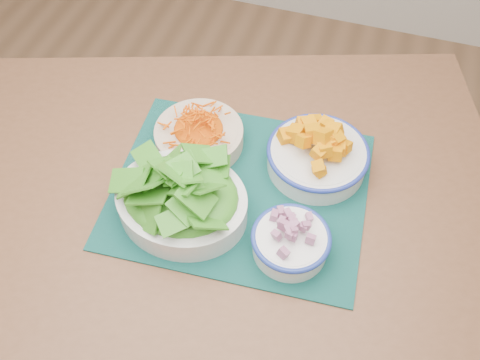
{
  "coord_description": "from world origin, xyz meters",
  "views": [
    {
      "loc": [
        0.29,
        -0.29,
        1.65
      ],
      "look_at": [
        0.09,
        0.33,
        0.78
      ],
      "focal_mm": 40.0,
      "sensor_mm": 36.0,
      "label": 1
    }
  ],
  "objects_px": {
    "table": "(205,214)",
    "squash_bowl": "(318,152)",
    "carrot_bowl": "(199,133)",
    "onion_bowl": "(291,239)",
    "lettuce_bowl": "(181,195)",
    "placemat": "(240,189)"
  },
  "relations": [
    {
      "from": "carrot_bowl",
      "to": "onion_bowl",
      "type": "bearing_deg",
      "value": -38.08
    },
    {
      "from": "lettuce_bowl",
      "to": "table",
      "type": "bearing_deg",
      "value": 80.26
    },
    {
      "from": "carrot_bowl",
      "to": "squash_bowl",
      "type": "height_order",
      "value": "squash_bowl"
    },
    {
      "from": "table",
      "to": "squash_bowl",
      "type": "xyz_separation_m",
      "value": [
        0.21,
        0.13,
        0.14
      ]
    },
    {
      "from": "lettuce_bowl",
      "to": "onion_bowl",
      "type": "relative_size",
      "value": 1.64
    },
    {
      "from": "placemat",
      "to": "carrot_bowl",
      "type": "xyz_separation_m",
      "value": [
        -0.12,
        0.09,
        0.04
      ]
    },
    {
      "from": "table",
      "to": "lettuce_bowl",
      "type": "height_order",
      "value": "lettuce_bowl"
    },
    {
      "from": "onion_bowl",
      "to": "carrot_bowl",
      "type": "bearing_deg",
      "value": 141.92
    },
    {
      "from": "placemat",
      "to": "squash_bowl",
      "type": "bearing_deg",
      "value": 34.12
    },
    {
      "from": "table",
      "to": "placemat",
      "type": "xyz_separation_m",
      "value": [
        0.07,
        0.03,
        0.09
      ]
    },
    {
      "from": "squash_bowl",
      "to": "lettuce_bowl",
      "type": "height_order",
      "value": "lettuce_bowl"
    },
    {
      "from": "table",
      "to": "placemat",
      "type": "height_order",
      "value": "placemat"
    },
    {
      "from": "carrot_bowl",
      "to": "lettuce_bowl",
      "type": "height_order",
      "value": "lettuce_bowl"
    },
    {
      "from": "carrot_bowl",
      "to": "onion_bowl",
      "type": "height_order",
      "value": "onion_bowl"
    },
    {
      "from": "placemat",
      "to": "onion_bowl",
      "type": "distance_m",
      "value": 0.18
    },
    {
      "from": "carrot_bowl",
      "to": "squash_bowl",
      "type": "relative_size",
      "value": 0.92
    },
    {
      "from": "carrot_bowl",
      "to": "squash_bowl",
      "type": "distance_m",
      "value": 0.26
    },
    {
      "from": "table",
      "to": "lettuce_bowl",
      "type": "xyz_separation_m",
      "value": [
        -0.02,
        -0.06,
        0.15
      ]
    },
    {
      "from": "placemat",
      "to": "carrot_bowl",
      "type": "distance_m",
      "value": 0.16
    },
    {
      "from": "placemat",
      "to": "squash_bowl",
      "type": "xyz_separation_m",
      "value": [
        0.14,
        0.11,
        0.05
      ]
    },
    {
      "from": "lettuce_bowl",
      "to": "squash_bowl",
      "type": "bearing_deg",
      "value": 46.79
    },
    {
      "from": "table",
      "to": "squash_bowl",
      "type": "height_order",
      "value": "squash_bowl"
    }
  ]
}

